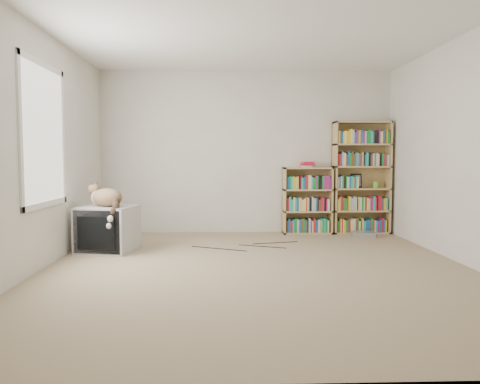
{
  "coord_description": "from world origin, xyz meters",
  "views": [
    {
      "loc": [
        -0.36,
        -4.8,
        1.14
      ],
      "look_at": [
        -0.15,
        1.0,
        0.74
      ],
      "focal_mm": 35.0,
      "sensor_mm": 36.0,
      "label": 1
    }
  ],
  "objects_px": {
    "crt_tv": "(108,229)",
    "cat": "(107,200)",
    "bookcase_short": "(307,203)",
    "dvd_player": "(363,234)",
    "bookcase_tall": "(361,180)"
  },
  "relations": [
    {
      "from": "crt_tv",
      "to": "cat",
      "type": "bearing_deg",
      "value": -63.35
    },
    {
      "from": "bookcase_short",
      "to": "dvd_player",
      "type": "bearing_deg",
      "value": -26.48
    },
    {
      "from": "crt_tv",
      "to": "bookcase_short",
      "type": "distance_m",
      "value": 3.05
    },
    {
      "from": "cat",
      "to": "dvd_player",
      "type": "distance_m",
      "value": 3.68
    },
    {
      "from": "cat",
      "to": "crt_tv",
      "type": "bearing_deg",
      "value": 132.27
    },
    {
      "from": "cat",
      "to": "bookcase_tall",
      "type": "distance_m",
      "value": 3.82
    },
    {
      "from": "crt_tv",
      "to": "dvd_player",
      "type": "height_order",
      "value": "crt_tv"
    },
    {
      "from": "cat",
      "to": "bookcase_short",
      "type": "distance_m",
      "value": 3.06
    },
    {
      "from": "crt_tv",
      "to": "bookcase_tall",
      "type": "bearing_deg",
      "value": 33.35
    },
    {
      "from": "crt_tv",
      "to": "cat",
      "type": "distance_m",
      "value": 0.38
    },
    {
      "from": "bookcase_short",
      "to": "cat",
      "type": "bearing_deg",
      "value": -152.58
    },
    {
      "from": "crt_tv",
      "to": "bookcase_tall",
      "type": "xyz_separation_m",
      "value": [
        3.57,
        1.33,
        0.54
      ]
    },
    {
      "from": "crt_tv",
      "to": "cat",
      "type": "xyz_separation_m",
      "value": [
        0.02,
        -0.08,
        0.37
      ]
    },
    {
      "from": "crt_tv",
      "to": "bookcase_short",
      "type": "relative_size",
      "value": 0.74
    },
    {
      "from": "crt_tv",
      "to": "bookcase_short",
      "type": "bearing_deg",
      "value": 38.85
    }
  ]
}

